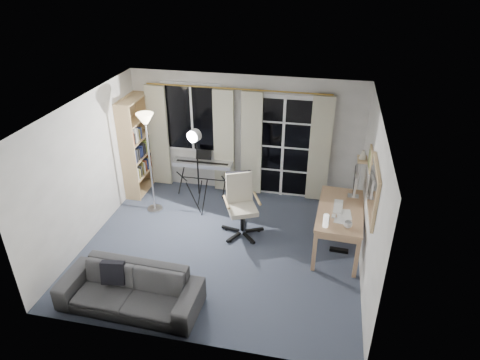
% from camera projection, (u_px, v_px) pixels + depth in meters
% --- Properties ---
extents(floor, '(4.50, 4.00, 0.02)m').
position_uv_depth(floor, '(221.00, 247.00, 7.17)').
color(floor, '#3D4659').
rests_on(floor, ground).
extents(window, '(1.20, 0.08, 1.40)m').
position_uv_depth(window, '(192.00, 118.00, 8.34)').
color(window, white).
rests_on(window, floor).
extents(french_door, '(1.32, 0.09, 2.11)m').
position_uv_depth(french_door, '(283.00, 148.00, 8.24)').
color(french_door, white).
rests_on(french_door, floor).
extents(curtains, '(3.60, 0.07, 2.13)m').
position_uv_depth(curtains, '(237.00, 143.00, 8.29)').
color(curtains, gold).
rests_on(curtains, floor).
extents(bookshelf, '(0.32, 0.91, 1.96)m').
position_uv_depth(bookshelf, '(135.00, 148.00, 8.45)').
color(bookshelf, tan).
rests_on(bookshelf, floor).
extents(torchiere_lamp, '(0.36, 0.36, 1.93)m').
position_uv_depth(torchiere_lamp, '(147.00, 134.00, 7.46)').
color(torchiere_lamp, '#B2B2B7').
rests_on(torchiere_lamp, floor).
extents(keyboard_piano, '(1.18, 0.58, 0.85)m').
position_uv_depth(keyboard_piano, '(203.00, 164.00, 8.47)').
color(keyboard_piano, black).
rests_on(keyboard_piano, floor).
extents(studio_light, '(0.37, 0.38, 1.71)m').
position_uv_depth(studio_light, '(195.00, 146.00, 7.47)').
color(studio_light, black).
rests_on(studio_light, floor).
extents(office_chair, '(0.75, 0.74, 1.08)m').
position_uv_depth(office_chair, '(240.00, 199.00, 7.31)').
color(office_chair, black).
rests_on(office_chair, floor).
extents(desk, '(0.78, 1.45, 0.76)m').
position_uv_depth(desk, '(340.00, 214.00, 6.84)').
color(desk, '#9D7551').
rests_on(desk, floor).
extents(monitor, '(0.19, 0.55, 0.48)m').
position_uv_depth(monitor, '(355.00, 181.00, 7.01)').
color(monitor, silver).
rests_on(monitor, desk).
extents(desk_clutter, '(0.47, 0.86, 0.96)m').
position_uv_depth(desk_clutter, '(335.00, 225.00, 6.70)').
color(desk_clutter, white).
rests_on(desk_clutter, desk).
extents(mug, '(0.13, 0.10, 0.12)m').
position_uv_depth(mug, '(348.00, 224.00, 6.32)').
color(mug, silver).
rests_on(mug, desk).
extents(wall_mirror, '(0.04, 0.94, 0.74)m').
position_uv_depth(wall_mirror, '(373.00, 191.00, 5.72)').
color(wall_mirror, tan).
rests_on(wall_mirror, floor).
extents(framed_print, '(0.03, 0.42, 0.32)m').
position_uv_depth(framed_print, '(371.00, 159.00, 6.47)').
color(framed_print, tan).
rests_on(framed_print, floor).
extents(wall_shelf, '(0.16, 0.30, 0.18)m').
position_uv_depth(wall_shelf, '(363.00, 156.00, 7.01)').
color(wall_shelf, tan).
rests_on(wall_shelf, floor).
extents(sofa, '(1.97, 0.63, 0.76)m').
position_uv_depth(sofa, '(129.00, 284.00, 5.82)').
color(sofa, '#333336').
rests_on(sofa, floor).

